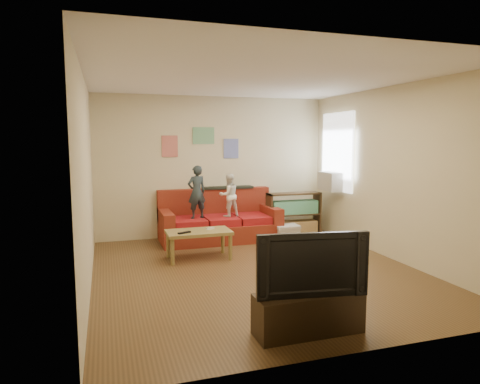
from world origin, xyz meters
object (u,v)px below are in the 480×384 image
object	(u,v)px
sofa	(219,222)
child_a	(197,192)
bookshelf	(294,216)
coffee_table	(199,235)
file_box	(287,233)
tv_stand	(308,313)
television	(309,262)
child_b	(229,195)

from	to	relation	value
sofa	child_a	bearing A→B (deg)	-158.85
bookshelf	coffee_table	bearing A→B (deg)	-153.17
file_box	tv_stand	distance (m)	3.82
file_box	television	xyz separation A→B (m)	(-1.34, -3.57, 0.55)
child_a	file_box	distance (m)	1.83
file_box	television	distance (m)	3.86
child_a	child_b	distance (m)	0.61
sofa	coffee_table	bearing A→B (deg)	-118.21
child_a	file_box	xyz separation A→B (m)	(1.62, -0.34, -0.78)
coffee_table	bookshelf	size ratio (longest dim) A/B	0.95
file_box	tv_stand	world-z (taller)	tv_stand
coffee_table	bookshelf	distance (m)	2.38
child_a	child_b	xyz separation A→B (m)	(0.60, 0.00, -0.08)
coffee_table	file_box	world-z (taller)	coffee_table
sofa	coffee_table	world-z (taller)	sofa
child_b	bookshelf	xyz separation A→B (m)	(1.34, 0.06, -0.48)
tv_stand	child_b	bearing A→B (deg)	84.76
child_a	television	world-z (taller)	child_a
child_b	television	size ratio (longest dim) A/B	0.74
television	tv_stand	bearing A→B (deg)	0.00
child_a	bookshelf	xyz separation A→B (m)	(1.94, 0.06, -0.56)
child_a	coffee_table	bearing A→B (deg)	65.99
sofa	file_box	distance (m)	1.29
file_box	tv_stand	xyz separation A→B (m)	(-1.34, -3.57, 0.05)
child_b	television	distance (m)	3.93
sofa	bookshelf	xyz separation A→B (m)	(1.48, -0.12, 0.05)
sofa	file_box	xyz separation A→B (m)	(1.17, -0.51, -0.17)
sofa	child_a	size ratio (longest dim) A/B	2.30
sofa	child_b	distance (m)	0.58
child_b	coffee_table	distance (m)	1.37
tv_stand	file_box	bearing A→B (deg)	68.89
sofa	file_box	bearing A→B (deg)	-23.82
child_a	television	distance (m)	3.93
television	child_b	bearing A→B (deg)	93.71
child_b	tv_stand	bearing A→B (deg)	74.30
coffee_table	television	distance (m)	2.95
child_b	coffee_table	xyz separation A→B (m)	(-0.79, -1.02, -0.47)
tv_stand	television	world-z (taller)	television
child_a	tv_stand	bearing A→B (deg)	80.40
coffee_table	bookshelf	xyz separation A→B (m)	(2.12, 1.07, -0.01)
child_a	television	xyz separation A→B (m)	(0.27, -3.91, -0.23)
sofa	tv_stand	size ratio (longest dim) A/B	2.07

